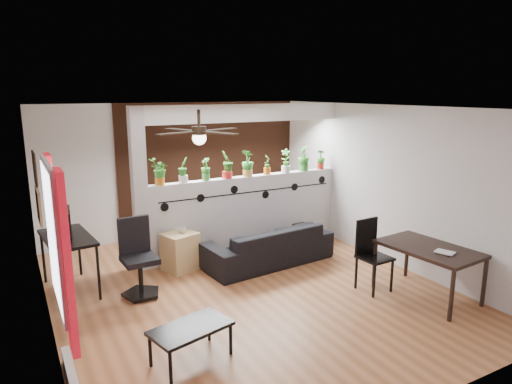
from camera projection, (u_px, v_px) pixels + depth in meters
name	position (u px, v px, depth m)	size (l,w,h in m)	color
room_shell	(247.00, 202.00, 6.36)	(6.30, 7.10, 2.90)	brown
partition_wall	(248.00, 213.00, 8.16)	(3.60, 0.18, 1.35)	#BCBCC1
ceiling_header	(247.00, 113.00, 7.77)	(3.60, 0.18, 0.30)	silver
pier_column	(140.00, 190.00, 7.13)	(0.22, 0.20, 2.60)	#BCBCC1
brick_panel	(214.00, 167.00, 9.28)	(3.90, 0.05, 2.60)	brown
vine_decal	(250.00, 192.00, 7.99)	(3.31, 0.01, 0.30)	black
window_assembly	(56.00, 240.00, 4.09)	(0.09, 1.30, 1.55)	white
baseboard_heater	(72.00, 379.00, 4.41)	(0.08, 1.00, 0.18)	silver
corkboard	(39.00, 206.00, 5.96)	(0.03, 0.60, 0.45)	#946D47
framed_art	(35.00, 169.00, 5.81)	(0.03, 0.34, 0.44)	#8C7259
ceiling_fan	(199.00, 133.00, 5.51)	(1.19, 1.19, 0.43)	black
potted_plant_0	(159.00, 171.00, 7.22)	(0.28, 0.27, 0.43)	orange
potted_plant_1	(183.00, 169.00, 7.41)	(0.27, 0.27, 0.42)	white
potted_plant_2	(206.00, 168.00, 7.60)	(0.19, 0.22, 0.38)	#428C33
potted_plant_3	(227.00, 164.00, 7.77)	(0.32, 0.29, 0.48)	red
potted_plant_4	(248.00, 162.00, 7.96)	(0.29, 0.31, 0.46)	gold
potted_plant_5	(267.00, 164.00, 8.15)	(0.22, 0.23, 0.37)	#CB6317
potted_plant_6	(286.00, 160.00, 8.33)	(0.29, 0.27, 0.44)	silver
potted_plant_7	(304.00, 157.00, 8.51)	(0.28, 0.31, 0.47)	#368932
potted_plant_8	(321.00, 159.00, 8.71)	(0.23, 0.23, 0.37)	red
sofa	(268.00, 245.00, 7.58)	(2.08, 0.82, 0.61)	black
cube_shelf	(180.00, 252.00, 7.29)	(0.50, 0.44, 0.61)	tan
cup	(183.00, 230.00, 7.24)	(0.12, 0.12, 0.09)	gray
computer_desk	(67.00, 241.00, 6.42)	(0.70, 1.19, 0.82)	black
monitor	(65.00, 227.00, 6.51)	(0.06, 0.34, 0.19)	black
office_chair	(139.00, 263.00, 6.35)	(0.57, 0.57, 1.09)	black
dining_table	(429.00, 252.00, 6.27)	(0.92, 1.39, 0.72)	black
book	(442.00, 254.00, 5.95)	(0.18, 0.24, 0.02)	gray
folding_chair	(370.00, 248.00, 6.54)	(0.44, 0.44, 1.03)	black
coffee_table	(191.00, 330.00, 4.81)	(0.93, 0.66, 0.39)	black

